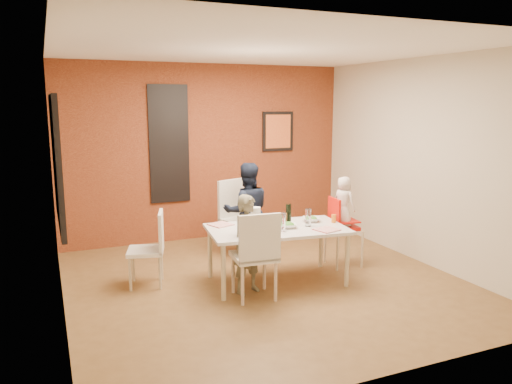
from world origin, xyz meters
name	(u,v)px	position (x,y,z in m)	size (l,w,h in m)	color
ground	(266,283)	(0.00, 0.00, 0.00)	(4.50, 4.50, 0.00)	brown
ceiling	(267,49)	(0.00, 0.00, 2.70)	(4.50, 4.50, 0.02)	white
wall_back	(207,152)	(0.00, 2.25, 1.35)	(4.50, 0.02, 2.70)	beige
wall_front	(391,209)	(0.00, -2.25, 1.35)	(4.50, 0.02, 2.70)	beige
wall_left	(55,183)	(-2.25, 0.00, 1.35)	(0.02, 4.50, 2.70)	beige
wall_right	(422,161)	(2.25, 0.00, 1.35)	(0.02, 4.50, 2.70)	beige
brick_accent_wall	(207,152)	(0.00, 2.23, 1.35)	(4.50, 0.02, 2.70)	maroon
picture_window_frame	(57,160)	(-2.22, 0.20, 1.55)	(0.05, 1.70, 1.30)	black
picture_window_pane	(58,160)	(-2.21, 0.20, 1.55)	(0.02, 1.55, 1.15)	black
glassblock_strip	(169,144)	(-0.60, 2.21, 1.50)	(0.55, 0.03, 1.70)	silver
glassblock_surround	(169,144)	(-0.60, 2.21, 1.50)	(0.60, 0.03, 1.76)	black
art_print_frame	(278,131)	(1.20, 2.21, 1.65)	(0.54, 0.03, 0.64)	black
art_print_canvas	(278,131)	(1.20, 2.19, 1.65)	(0.44, 0.01, 0.54)	orange
dining_table	(277,232)	(0.13, -0.03, 0.61)	(1.70, 1.08, 0.67)	silver
chair_near	(256,251)	(-0.31, -0.44, 0.55)	(0.49, 0.49, 0.98)	silver
chair_far	(238,213)	(0.11, 1.19, 0.59)	(0.63, 0.63, 1.06)	silver
chair_left	(152,244)	(-1.25, 0.46, 0.49)	(0.50, 0.50, 0.88)	white
high_chair	(341,225)	(1.16, 0.20, 0.55)	(0.42, 0.42, 0.91)	red
child_near	(248,244)	(-0.30, -0.19, 0.56)	(0.41, 0.27, 1.12)	brown
child_far	(247,211)	(0.14, 0.94, 0.66)	(0.65, 0.50, 1.33)	black
toddler	(344,201)	(1.18, 0.19, 0.86)	(0.32, 0.21, 0.65)	silver
plate_near_left	(258,237)	(-0.24, -0.32, 0.68)	(0.19, 0.19, 0.01)	white
plate_far_mid	(275,221)	(0.25, 0.27, 0.68)	(0.21, 0.21, 0.01)	white
plate_near_right	(326,230)	(0.60, -0.36, 0.68)	(0.24, 0.24, 0.01)	white
plate_far_left	(221,225)	(-0.44, 0.35, 0.68)	(0.24, 0.24, 0.01)	white
salad_bowl_a	(288,226)	(0.25, -0.09, 0.70)	(0.21, 0.21, 0.05)	white
salad_bowl_b	(311,219)	(0.65, 0.08, 0.70)	(0.22, 0.22, 0.05)	silver
wine_bottle	(288,214)	(0.32, 0.06, 0.79)	(0.07, 0.07, 0.25)	black
wine_glass_a	(282,222)	(0.12, -0.19, 0.77)	(0.07, 0.07, 0.21)	white
wine_glass_b	(308,218)	(0.50, -0.11, 0.77)	(0.07, 0.07, 0.21)	silver
paper_towel_roll	(256,218)	(-0.13, 0.00, 0.80)	(0.12, 0.12, 0.26)	white
condiment_red	(280,222)	(0.17, -0.03, 0.74)	(0.03, 0.03, 0.13)	red
condiment_green	(284,221)	(0.21, -0.03, 0.74)	(0.04, 0.04, 0.14)	#326C24
condiment_brown	(285,220)	(0.26, 0.01, 0.75)	(0.04, 0.04, 0.15)	brown
sippy_cup	(334,219)	(0.87, -0.08, 0.72)	(0.06, 0.06, 0.10)	orange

